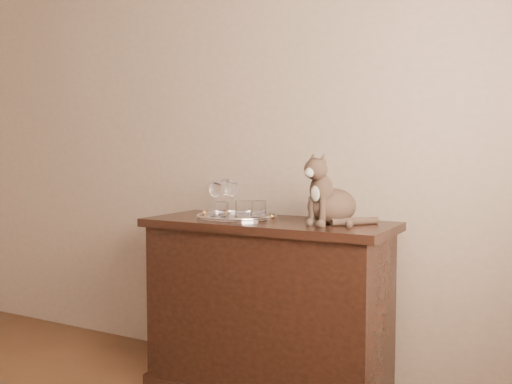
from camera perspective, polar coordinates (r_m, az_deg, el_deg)
wall_back at (r=3.31m, az=-5.55°, el=6.97°), size 4.00×0.10×2.70m
sideboard at (r=2.83m, az=1.23°, el=-11.43°), size 1.20×0.50×0.85m
tray at (r=2.84m, az=-1.91°, el=-2.55°), size 0.40×0.40×0.01m
wine_glass_a at (r=2.96m, az=-3.09°, el=-0.42°), size 0.07×0.07×0.18m
wine_glass_c at (r=2.85m, az=-4.05°, el=-0.64°), size 0.07×0.07×0.18m
wine_glass_d at (r=2.84m, az=-2.43°, el=-0.62°), size 0.07×0.07×0.18m
tumbler_a at (r=2.72m, az=-1.26°, el=-1.80°), size 0.08×0.08×0.09m
tumbler_b at (r=2.75m, az=-3.50°, el=-1.82°), size 0.07×0.07×0.08m
tumbler_c at (r=2.80m, az=0.28°, el=-1.70°), size 0.07×0.07×0.08m
cat at (r=2.63m, az=7.61°, el=0.37°), size 0.39×0.37×0.32m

